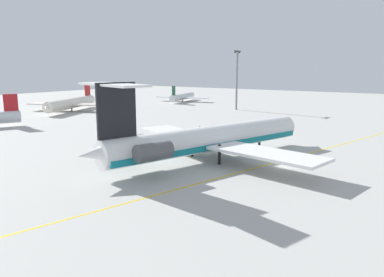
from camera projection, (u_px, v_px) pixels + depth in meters
ground at (285, 165)px, 60.97m from camera, size 384.33×384.33×0.00m
main_jetliner at (206, 139)px, 63.71m from camera, size 45.84×41.12×13.62m
airliner_mid_right at (70, 103)px, 134.95m from camera, size 31.43×31.68×9.83m
airliner_far_right at (183, 97)px, 174.55m from camera, size 25.38×25.33×7.64m
ground_crew_near_nose at (225, 126)px, 94.38m from camera, size 0.27×0.37×1.69m
ground_crew_near_tail at (200, 128)px, 91.83m from camera, size 0.44×0.28×1.72m
ground_crew_portside at (213, 127)px, 92.64m from camera, size 0.39×0.28×1.72m
safety_cone_nose at (246, 131)px, 92.84m from camera, size 0.40×0.40×0.55m
taxiway_centreline at (260, 167)px, 60.16m from camera, size 91.74×23.69×0.01m
light_mast at (237, 77)px, 138.63m from camera, size 4.00×0.70×21.63m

